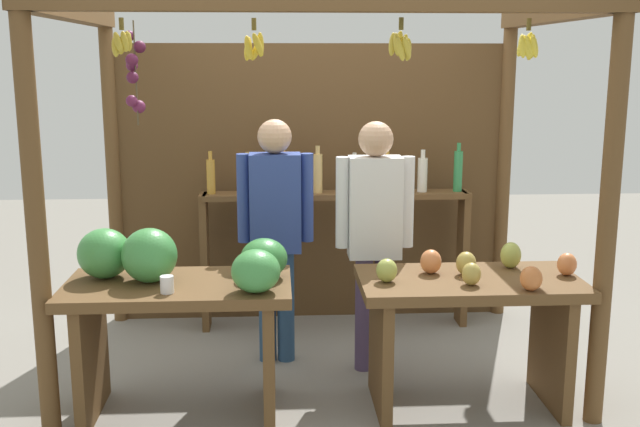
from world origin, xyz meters
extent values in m
plane|color=gray|center=(0.00, 0.00, 0.00)|extent=(12.00, 12.00, 0.00)
cylinder|color=brown|center=(-1.45, -0.90, 1.14)|extent=(0.10, 0.10, 2.27)
cylinder|color=brown|center=(1.45, -0.90, 1.14)|extent=(0.10, 0.10, 2.27)
cylinder|color=brown|center=(-1.45, 0.90, 1.14)|extent=(0.10, 0.10, 2.27)
cylinder|color=brown|center=(1.45, 0.90, 1.14)|extent=(0.10, 0.10, 2.27)
cube|color=brown|center=(-1.45, 0.00, 2.21)|extent=(0.12, 1.90, 0.12)
cube|color=brown|center=(1.45, 0.00, 2.21)|extent=(0.12, 1.90, 0.12)
cube|color=#52381E|center=(0.00, 0.92, 1.02)|extent=(2.90, 0.04, 2.05)
cylinder|color=brown|center=(-1.01, -0.73, 2.10)|extent=(0.02, 0.02, 0.06)
ellipsoid|color=gold|center=(-0.98, -0.74, 2.02)|extent=(0.04, 0.06, 0.11)
ellipsoid|color=gold|center=(-1.00, -0.71, 2.02)|extent=(0.07, 0.06, 0.11)
ellipsoid|color=gold|center=(-1.02, -0.69, 2.01)|extent=(0.06, 0.04, 0.11)
ellipsoid|color=gold|center=(-1.04, -0.72, 1.99)|extent=(0.05, 0.06, 0.11)
ellipsoid|color=gold|center=(-1.05, -0.74, 1.99)|extent=(0.04, 0.06, 0.11)
ellipsoid|color=gold|center=(-1.03, -0.77, 2.02)|extent=(0.06, 0.05, 0.11)
ellipsoid|color=gold|center=(-1.00, -0.76, 2.02)|extent=(0.05, 0.04, 0.11)
cylinder|color=brown|center=(1.01, -0.79, 2.10)|extent=(0.02, 0.02, 0.06)
ellipsoid|color=yellow|center=(1.03, -0.79, 2.00)|extent=(0.04, 0.07, 0.12)
ellipsoid|color=yellow|center=(1.04, -0.77, 1.98)|extent=(0.06, 0.07, 0.13)
ellipsoid|color=yellow|center=(1.02, -0.75, 2.02)|extent=(0.08, 0.04, 0.12)
ellipsoid|color=yellow|center=(0.99, -0.75, 2.00)|extent=(0.07, 0.06, 0.13)
ellipsoid|color=yellow|center=(0.99, -0.78, 2.00)|extent=(0.05, 0.07, 0.12)
ellipsoid|color=yellow|center=(0.98, -0.80, 2.00)|extent=(0.04, 0.05, 0.12)
ellipsoid|color=yellow|center=(1.00, -0.81, 1.98)|extent=(0.07, 0.06, 0.13)
ellipsoid|color=yellow|center=(1.01, -0.81, 1.99)|extent=(0.07, 0.04, 0.12)
ellipsoid|color=yellow|center=(1.04, -0.82, 1.99)|extent=(0.07, 0.07, 0.13)
cylinder|color=brown|center=(0.36, -0.83, 2.10)|extent=(0.02, 0.02, 0.06)
ellipsoid|color=gold|center=(0.40, -0.83, 1.98)|extent=(0.04, 0.07, 0.12)
ellipsoid|color=gold|center=(0.38, -0.80, 2.00)|extent=(0.06, 0.05, 0.13)
ellipsoid|color=gold|center=(0.36, -0.80, 2.02)|extent=(0.06, 0.04, 0.12)
ellipsoid|color=gold|center=(0.32, -0.80, 2.01)|extent=(0.05, 0.06, 0.13)
ellipsoid|color=gold|center=(0.34, -0.84, 2.00)|extent=(0.05, 0.06, 0.13)
ellipsoid|color=gold|center=(0.36, -0.86, 1.98)|extent=(0.07, 0.04, 0.12)
ellipsoid|color=gold|center=(0.39, -0.86, 1.99)|extent=(0.07, 0.06, 0.13)
cylinder|color=brown|center=(-0.36, -0.73, 2.10)|extent=(0.02, 0.02, 0.06)
ellipsoid|color=gold|center=(-0.33, -0.74, 2.01)|extent=(0.04, 0.06, 0.13)
ellipsoid|color=gold|center=(-0.35, -0.70, 1.98)|extent=(0.08, 0.05, 0.13)
ellipsoid|color=gold|center=(-0.39, -0.71, 1.99)|extent=(0.05, 0.06, 0.13)
ellipsoid|color=gold|center=(-0.39, -0.76, 1.99)|extent=(0.06, 0.06, 0.13)
ellipsoid|color=gold|center=(-0.34, -0.77, 2.00)|extent=(0.08, 0.06, 0.13)
cylinder|color=#4C422D|center=(-1.00, -0.48, 1.86)|extent=(0.01, 0.01, 0.55)
sphere|color=#511938|center=(-1.03, -0.47, 2.05)|extent=(0.06, 0.06, 0.06)
sphere|color=#47142D|center=(-0.98, -0.47, 2.00)|extent=(0.06, 0.06, 0.06)
sphere|color=#511938|center=(-1.02, -0.50, 1.93)|extent=(0.07, 0.07, 0.07)
sphere|color=#601E42|center=(-1.03, -0.45, 1.90)|extent=(0.06, 0.06, 0.06)
sphere|color=#511938|center=(-1.02, -0.49, 1.84)|extent=(0.06, 0.06, 0.06)
sphere|color=#601E42|center=(-1.03, -0.49, 1.71)|extent=(0.06, 0.06, 0.06)
sphere|color=#601E42|center=(-1.00, -0.46, 1.68)|extent=(0.07, 0.07, 0.07)
cube|color=brown|center=(-0.80, -0.68, 0.72)|extent=(1.22, 0.64, 0.06)
cube|color=brown|center=(-1.28, -0.68, 0.35)|extent=(0.06, 0.58, 0.69)
cube|color=brown|center=(-0.31, -0.68, 0.35)|extent=(0.06, 0.58, 0.69)
ellipsoid|color=#429347|center=(-0.94, -0.65, 0.90)|extent=(0.42, 0.42, 0.29)
ellipsoid|color=#429347|center=(-0.37, -0.87, 0.87)|extent=(0.36, 0.36, 0.22)
ellipsoid|color=#38843D|center=(-0.33, -0.61, 0.86)|extent=(0.28, 0.28, 0.22)
ellipsoid|color=#429347|center=(-1.21, -0.56, 0.89)|extent=(0.38, 0.38, 0.28)
cylinder|color=white|center=(-0.83, -0.86, 0.80)|extent=(0.07, 0.07, 0.09)
cube|color=brown|center=(0.80, -0.68, 0.72)|extent=(1.22, 0.64, 0.06)
cube|color=brown|center=(0.31, -0.68, 0.35)|extent=(0.06, 0.58, 0.69)
cube|color=brown|center=(1.28, -0.68, 0.35)|extent=(0.06, 0.58, 0.69)
ellipsoid|color=#B79E47|center=(0.79, -0.62, 0.82)|extent=(0.14, 0.14, 0.13)
ellipsoid|color=#B79E47|center=(0.77, -0.81, 0.82)|extent=(0.13, 0.13, 0.12)
ellipsoid|color=#A8B24C|center=(1.08, -0.49, 0.83)|extent=(0.15, 0.15, 0.15)
ellipsoid|color=#A8B24C|center=(0.33, -0.73, 0.82)|extent=(0.16, 0.16, 0.13)
ellipsoid|color=#E07F47|center=(1.35, -0.66, 0.82)|extent=(0.14, 0.14, 0.13)
ellipsoid|color=#E07F47|center=(0.60, -0.58, 0.82)|extent=(0.16, 0.16, 0.14)
ellipsoid|color=#CC7038|center=(1.05, -0.92, 0.82)|extent=(0.13, 0.13, 0.13)
cube|color=brown|center=(-0.78, 0.68, 0.50)|extent=(0.05, 0.20, 1.00)
cube|color=brown|center=(1.10, 0.68, 0.50)|extent=(0.05, 0.20, 1.00)
cube|color=brown|center=(0.16, 0.68, 0.98)|extent=(1.88, 0.22, 0.04)
cylinder|color=gold|center=(-0.72, 0.68, 1.12)|extent=(0.06, 0.06, 0.24)
cylinder|color=gold|center=(-0.72, 0.68, 1.27)|extent=(0.03, 0.03, 0.06)
cylinder|color=#D8B266|center=(-0.46, 0.68, 1.12)|extent=(0.08, 0.08, 0.23)
cylinder|color=#D8B266|center=(-0.46, 0.68, 1.26)|extent=(0.03, 0.03, 0.06)
cylinder|color=gold|center=(-0.21, 0.68, 1.15)|extent=(0.08, 0.08, 0.30)
cylinder|color=gold|center=(-0.21, 0.68, 1.33)|extent=(0.04, 0.04, 0.06)
cylinder|color=#D8B266|center=(0.03, 0.68, 1.14)|extent=(0.07, 0.07, 0.28)
cylinder|color=#D8B266|center=(0.03, 0.68, 1.31)|extent=(0.03, 0.03, 0.06)
cylinder|color=silver|center=(0.29, 0.68, 1.11)|extent=(0.07, 0.07, 0.23)
cylinder|color=silver|center=(0.29, 0.68, 1.26)|extent=(0.03, 0.03, 0.06)
cylinder|color=gold|center=(0.53, 0.68, 1.14)|extent=(0.06, 0.06, 0.27)
cylinder|color=gold|center=(0.53, 0.68, 1.30)|extent=(0.03, 0.03, 0.06)
cylinder|color=silver|center=(0.79, 0.68, 1.12)|extent=(0.07, 0.07, 0.24)
cylinder|color=silver|center=(0.79, 0.68, 1.27)|extent=(0.03, 0.03, 0.06)
cylinder|color=#338C4C|center=(1.04, 0.68, 1.15)|extent=(0.06, 0.06, 0.29)
cylinder|color=#338C4C|center=(1.04, 0.68, 1.32)|extent=(0.03, 0.03, 0.06)
cylinder|color=navy|center=(-0.33, 0.05, 0.37)|extent=(0.11, 0.11, 0.74)
cylinder|color=navy|center=(-0.21, 0.05, 0.37)|extent=(0.11, 0.11, 0.74)
cube|color=#2D428C|center=(-0.27, 0.05, 1.05)|extent=(0.32, 0.19, 0.62)
cylinder|color=#2D428C|center=(-0.47, 0.05, 1.08)|extent=(0.08, 0.08, 0.56)
cylinder|color=#2D428C|center=(-0.07, 0.05, 1.08)|extent=(0.08, 0.08, 0.56)
sphere|color=tan|center=(-0.27, 0.05, 1.47)|extent=(0.21, 0.21, 0.21)
cylinder|color=#4E3D60|center=(0.28, -0.13, 0.37)|extent=(0.11, 0.11, 0.74)
cylinder|color=#4E3D60|center=(0.40, -0.13, 0.37)|extent=(0.11, 0.11, 0.74)
cube|color=white|center=(0.34, -0.13, 1.05)|extent=(0.32, 0.19, 0.62)
cylinder|color=white|center=(0.14, -0.13, 1.08)|extent=(0.08, 0.08, 0.56)
cylinder|color=white|center=(0.54, -0.13, 1.08)|extent=(0.08, 0.08, 0.56)
sphere|color=tan|center=(0.34, -0.13, 1.47)|extent=(0.21, 0.21, 0.21)
camera|label=1|loc=(-0.26, -4.59, 1.93)|focal=42.13mm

